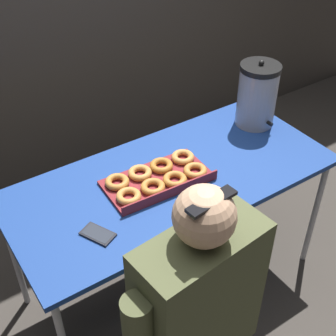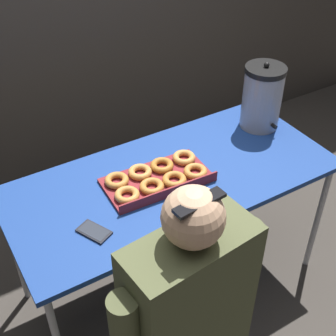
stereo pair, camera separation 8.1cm
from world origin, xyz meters
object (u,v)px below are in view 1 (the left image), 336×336
(donut_box, at_px, (158,178))
(cell_phone, at_px, (98,234))
(person_seated, at_px, (197,328))
(coffee_urn, at_px, (257,95))

(donut_box, height_order, cell_phone, donut_box)
(person_seated, bearing_deg, donut_box, -116.26)
(cell_phone, distance_m, person_seated, 0.54)
(donut_box, xyz_separation_m, cell_phone, (-0.39, -0.15, -0.02))
(donut_box, relative_size, coffee_urn, 1.38)
(donut_box, distance_m, coffee_urn, 0.75)
(coffee_urn, height_order, cell_phone, coffee_urn)
(coffee_urn, bearing_deg, cell_phone, -165.65)
(donut_box, height_order, coffee_urn, coffee_urn)
(donut_box, relative_size, person_seated, 0.40)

